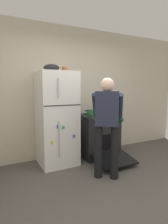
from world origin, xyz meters
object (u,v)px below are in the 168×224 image
(stove_range, at_px, (98,136))
(person_cook, at_px, (107,119))
(red_pot, at_px, (92,112))
(pepper_mill, at_px, (105,109))
(mixing_bowl, at_px, (51,68))
(refrigerator, at_px, (57,119))
(coffee_mug, at_px, (64,70))

(stove_range, bearing_deg, person_cook, -113.04)
(stove_range, bearing_deg, red_pot, -168.58)
(pepper_mill, height_order, mixing_bowl, mixing_bowl)
(refrigerator, distance_m, pepper_mill, 1.23)
(stove_range, xyz_separation_m, mixing_bowl, (-0.99, 0.02, 1.37))
(stove_range, distance_m, coffee_mug, 1.54)
(refrigerator, bearing_deg, coffee_mug, 15.40)
(refrigerator, xyz_separation_m, coffee_mug, (0.18, 0.05, 0.92))
(red_pot, distance_m, mixing_bowl, 1.19)
(refrigerator, distance_m, stove_range, 1.01)
(person_cook, xyz_separation_m, mixing_bowl, (-0.61, 0.91, 0.86))
(red_pot, height_order, coffee_mug, coffee_mug)
(person_cook, relative_size, mixing_bowl, 5.56)
(stove_range, relative_size, pepper_mill, 8.14)
(red_pot, distance_m, coffee_mug, 1.02)
(refrigerator, xyz_separation_m, mixing_bowl, (-0.08, 0.00, 0.94))
(person_cook, height_order, red_pot, person_cook)
(person_cook, bearing_deg, stove_range, 66.96)
(red_pot, bearing_deg, refrigerator, 176.19)
(refrigerator, relative_size, mixing_bowl, 6.07)
(person_cook, bearing_deg, pepper_mill, 58.53)
(refrigerator, height_order, person_cook, refrigerator)
(refrigerator, bearing_deg, mixing_bowl, 179.78)
(refrigerator, bearing_deg, stove_range, -1.10)
(refrigerator, xyz_separation_m, stove_range, (0.91, -0.02, -0.43))
(person_cook, distance_m, pepper_mill, 1.30)
(refrigerator, height_order, coffee_mug, coffee_mug)
(red_pot, xyz_separation_m, mixing_bowl, (-0.83, 0.05, 0.86))
(pepper_mill, bearing_deg, red_pot, -151.48)
(mixing_bowl, bearing_deg, coffee_mug, 10.78)
(person_cook, xyz_separation_m, coffee_mug, (-0.34, 0.96, 0.84))
(stove_range, height_order, red_pot, red_pot)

